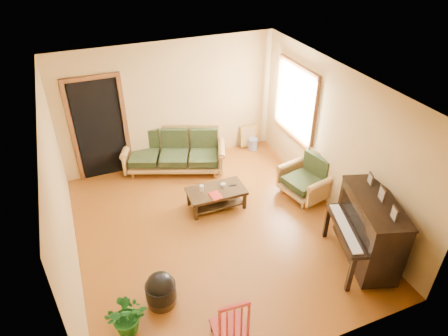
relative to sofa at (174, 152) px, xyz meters
name	(u,v)px	position (x,y,z in m)	size (l,w,h in m)	color
floor	(215,230)	(0.10, -2.09, -0.44)	(5.00, 5.00, 0.00)	#64310D
doorway	(100,130)	(-1.35, 0.39, 0.59)	(1.08, 0.16, 2.05)	black
window	(296,101)	(2.31, -0.79, 1.06)	(0.12, 1.36, 1.46)	white
sofa	(174,152)	(0.00, 0.00, 0.00)	(2.04, 0.85, 0.87)	#A2763B
coffee_table	(216,198)	(0.36, -1.49, -0.25)	(1.05, 0.57, 0.38)	black
armchair	(305,177)	(2.02, -1.80, -0.01)	(0.81, 0.85, 0.85)	#A2763B
piano	(369,232)	(2.01, -3.60, 0.15)	(0.78, 1.33, 1.18)	black
footstool	(161,292)	(-1.13, -3.21, -0.23)	(0.43, 0.43, 0.41)	black
red_chair	(229,317)	(-0.48, -4.10, 0.01)	(0.42, 0.46, 0.90)	maroon
leaning_frame	(249,136)	(1.86, 0.30, -0.17)	(0.41, 0.09, 0.54)	#B7963D
ceramic_crock	(253,144)	(1.89, 0.16, -0.30)	(0.21, 0.21, 0.27)	#34459C
potted_plant	(128,315)	(-1.63, -3.48, -0.14)	(0.53, 0.46, 0.59)	#185619
book	(211,197)	(0.19, -1.67, -0.04)	(0.18, 0.25, 0.02)	#A01D15
candle	(202,188)	(0.10, -1.43, 0.01)	(0.07, 0.07, 0.13)	silver
glass_jar	(223,185)	(0.51, -1.44, -0.03)	(0.09, 0.09, 0.06)	silver
remote	(232,185)	(0.68, -1.48, -0.05)	(0.13, 0.04, 0.01)	black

